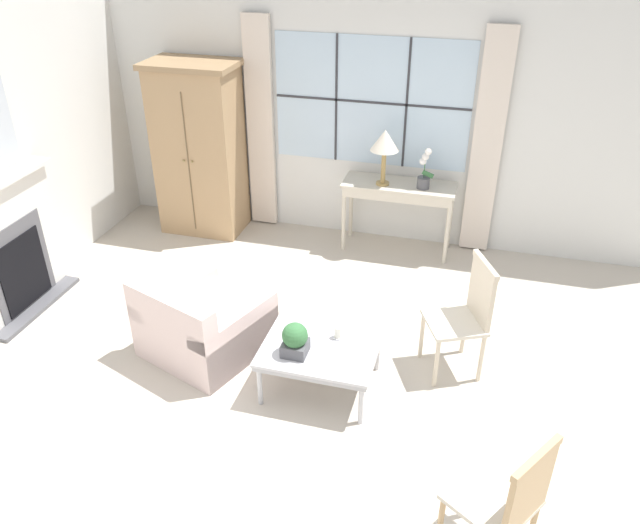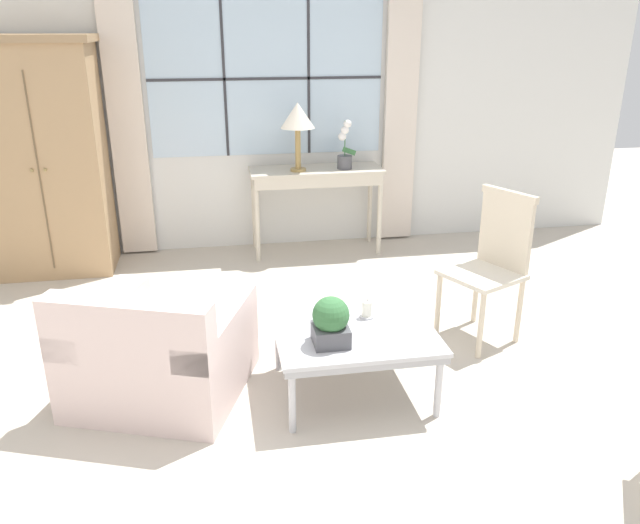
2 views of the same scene
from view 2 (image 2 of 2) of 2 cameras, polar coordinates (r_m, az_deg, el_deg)
The scene contains 11 objects.
ground_plane at distance 3.54m, azimuth 0.70°, elevation -14.19°, with size 14.00×14.00×0.00m, color #BCB2A3.
wall_back_windowed at distance 5.93m, azimuth -4.85°, elevation 14.62°, with size 7.20×0.14×2.80m.
armoire at distance 5.76m, azimuth -23.73°, elevation 8.69°, with size 1.00×0.65×1.96m.
console_table at distance 5.80m, azimuth -0.37°, elevation 7.64°, with size 1.22×0.45×0.80m.
table_lamp at distance 5.60m, azimuth -2.07°, elevation 13.03°, with size 0.30×0.30×0.60m.
potted_orchid at distance 5.74m, azimuth 2.28°, elevation 10.13°, with size 0.17×0.13×0.44m.
armchair_upholstered at distance 3.74m, azimuth -14.43°, elevation -8.21°, with size 1.16×1.14×0.74m.
side_chair_wooden at distance 4.32m, azimuth 15.54°, elevation 0.44°, with size 0.59×0.59×1.02m.
coffee_table at distance 3.59m, azimuth 3.11°, elevation -6.71°, with size 0.90×0.75×0.41m.
potted_plant_small at distance 3.35m, azimuth 1.00°, elevation -5.44°, with size 0.20×0.20×0.27m.
pillar_candle at distance 3.69m, azimuth 4.32°, elevation -4.40°, with size 0.09×0.09×0.12m.
Camera 2 is at (-0.55, -2.84, 2.03)m, focal length 35.00 mm.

